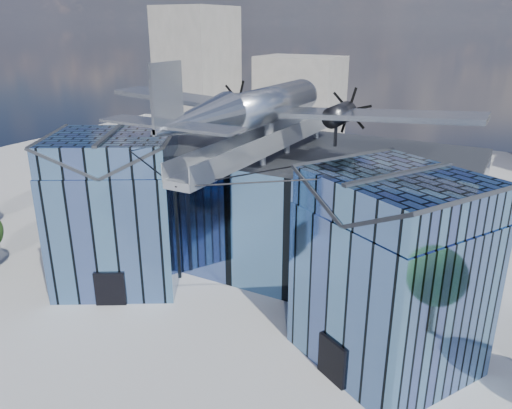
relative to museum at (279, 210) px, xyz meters
The scene contains 3 objects.
ground_plane 8.03m from the museum, 90.00° to the right, with size 120.00×120.00×0.00m, color gray.
museum is the anchor object (origin of this frame).
bg_towers 44.92m from the museum, 88.14° to the left, with size 77.00×24.50×26.00m.
Camera 1 is at (15.97, -27.32, 19.38)m, focal length 35.00 mm.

